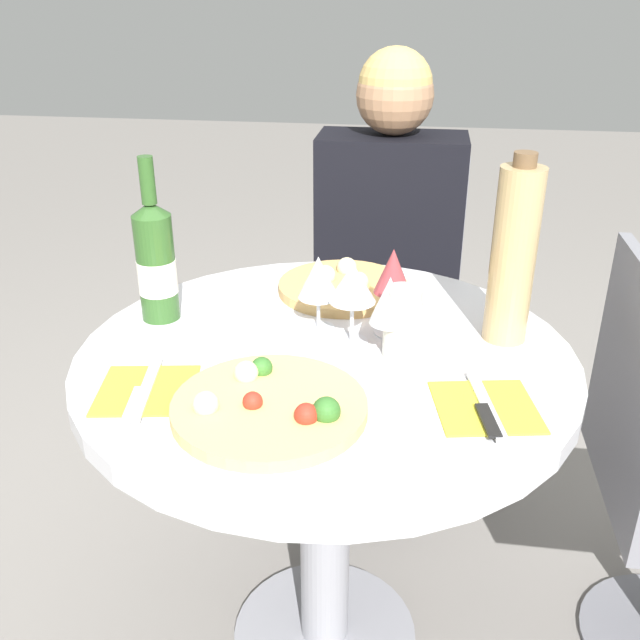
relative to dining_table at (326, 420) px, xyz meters
name	(u,v)px	position (x,y,z in m)	size (l,w,h in m)	color
ground_plane	(325,637)	(0.00, 0.00, -0.56)	(12.00, 12.00, 0.00)	gray
dining_table	(326,420)	(0.00, 0.00, 0.00)	(0.87, 0.87, 0.71)	gray
chair_behind_diner	(386,317)	(0.07, 0.79, -0.16)	(0.42, 0.42, 0.85)	slate
seated_diner	(385,301)	(0.07, 0.65, -0.04)	(0.38, 0.41, 1.15)	black
pizza_large	(269,405)	(-0.06, -0.21, 0.16)	(0.29, 0.29, 0.05)	#DBB26B
pizza_small_far	(346,286)	(0.01, 0.27, 0.16)	(0.27, 0.27, 0.05)	tan
wine_bottle	(156,262)	(-0.33, 0.09, 0.26)	(0.07, 0.07, 0.31)	#2D5623
tall_carafe	(513,255)	(0.31, 0.10, 0.30)	(0.08, 0.08, 0.34)	tan
sugar_shaker	(402,325)	(0.13, 0.00, 0.21)	(0.06, 0.06, 0.13)	silver
wine_glass_back_left	(318,278)	(-0.03, 0.09, 0.24)	(0.08, 0.08, 0.14)	silver
wine_glass_front_right	(390,302)	(0.11, -0.01, 0.25)	(0.07, 0.07, 0.15)	silver
wine_glass_back_right	(393,273)	(0.11, 0.09, 0.26)	(0.07, 0.07, 0.16)	silver
wine_glass_center	(353,284)	(0.04, 0.04, 0.26)	(0.08, 0.08, 0.15)	silver
place_setting_left	(146,390)	(-0.26, -0.18, 0.15)	(0.17, 0.19, 0.01)	yellow
place_setting_right	(486,407)	(0.27, -0.15, 0.15)	(0.17, 0.19, 0.01)	yellow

